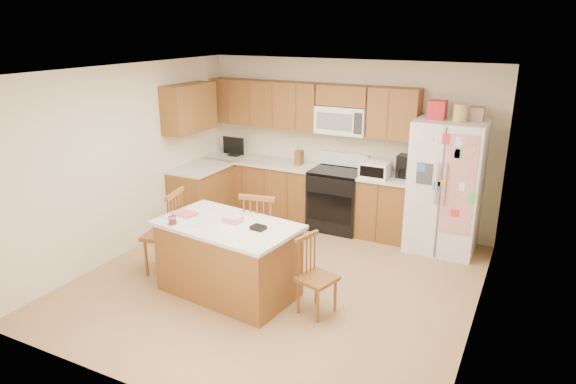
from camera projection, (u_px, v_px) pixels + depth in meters
The scene contains 9 objects.
ground at pixel (278, 281), 6.25m from camera, with size 4.50×4.50×0.00m, color #A17E4D.
room_shell at pixel (277, 167), 5.80m from camera, with size 4.60×4.60×2.52m.
cabinetry at pixel (275, 165), 7.90m from camera, with size 3.36×1.56×2.15m.
stove at pixel (337, 198), 7.74m from camera, with size 0.76×0.65×1.13m.
refrigerator at pixel (446, 185), 6.88m from camera, with size 0.90×0.79×2.04m.
island at pixel (228, 258), 5.85m from camera, with size 1.67×1.11×0.95m.
windsor_chair_left at pixel (166, 234), 6.34m from camera, with size 0.53×0.54×1.07m.
windsor_chair_back at pixel (262, 236), 6.28m from camera, with size 0.54×0.52×1.08m.
windsor_chair_right at pixel (315, 277), 5.46m from camera, with size 0.44×0.46×0.87m.
Camera 1 is at (2.63, -4.94, 2.98)m, focal length 32.00 mm.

